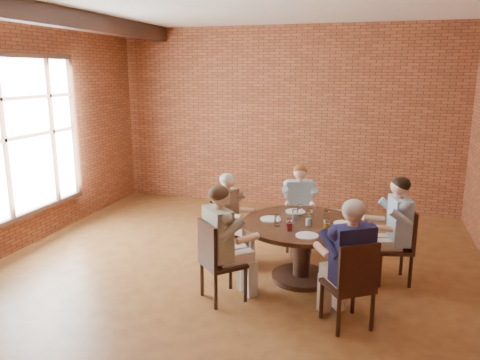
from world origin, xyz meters
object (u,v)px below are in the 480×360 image
(chair_a, at_px, (400,243))
(chair_c, at_px, (225,227))
(diner_e, at_px, (349,263))
(diner_b, at_px, (299,208))
(diner_d, at_px, (223,243))
(dining_table, at_px, (302,240))
(diner_c, at_px, (230,218))
(diner_a, at_px, (394,230))
(chair_d, at_px, (216,258))
(chair_b, at_px, (299,216))
(smartphone, at_px, (326,235))
(chair_e, at_px, (352,282))

(chair_a, height_order, chair_c, chair_a)
(chair_c, distance_m, diner_e, 2.15)
(diner_b, xyz_separation_m, diner_d, (-0.57, -1.79, 0.05))
(dining_table, height_order, diner_c, diner_c)
(diner_a, bearing_deg, chair_a, 90.00)
(dining_table, relative_size, diner_a, 1.13)
(chair_c, height_order, chair_d, chair_d)
(diner_e, bearing_deg, diner_a, -143.77)
(dining_table, distance_m, chair_b, 1.12)
(chair_c, distance_m, smartphone, 1.63)
(chair_b, height_order, chair_d, chair_d)
(diner_b, height_order, diner_e, diner_e)
(diner_e, relative_size, smartphone, 9.37)
(dining_table, bearing_deg, diner_e, -57.25)
(dining_table, relative_size, diner_e, 1.11)
(chair_b, xyz_separation_m, chair_e, (0.88, -2.12, 0.02))
(diner_b, height_order, diner_d, diner_d)
(chair_e, bearing_deg, smartphone, -94.47)
(diner_e, bearing_deg, diner_c, -69.93)
(diner_c, height_order, chair_e, diner_c)
(diner_b, height_order, diner_c, diner_b)
(chair_e, distance_m, smartphone, 0.75)
(diner_a, bearing_deg, dining_table, -90.00)
(dining_table, height_order, chair_b, chair_b)
(chair_b, bearing_deg, smartphone, -81.46)
(diner_a, xyz_separation_m, chair_d, (-1.92, -1.09, -0.15))
(chair_b, distance_m, smartphone, 1.62)
(chair_d, xyz_separation_m, chair_e, (1.50, -0.20, 0.00))
(diner_b, xyz_separation_m, diner_c, (-0.83, -0.72, -0.01))
(diner_e, bearing_deg, chair_e, 90.00)
(chair_e, bearing_deg, chair_a, -143.74)
(dining_table, xyz_separation_m, chair_a, (1.16, 0.28, -0.02))
(diner_c, relative_size, chair_d, 1.30)
(dining_table, distance_m, diner_d, 1.10)
(dining_table, xyz_separation_m, diner_b, (-0.21, 1.02, 0.10))
(diner_e, bearing_deg, diner_b, -100.22)
(diner_a, xyz_separation_m, chair_b, (-1.30, 0.83, -0.18))
(chair_a, relative_size, chair_b, 1.05)
(dining_table, distance_m, chair_a, 1.19)
(chair_a, height_order, chair_d, chair_d)
(diner_c, distance_m, chair_e, 2.16)
(chair_e, height_order, smartphone, chair_e)
(chair_a, distance_m, diner_c, 2.20)
(chair_a, height_order, chair_e, chair_e)
(chair_d, bearing_deg, chair_e, -141.82)
(chair_b, relative_size, smartphone, 6.20)
(diner_a, height_order, diner_e, diner_e)
(dining_table, height_order, chair_d, chair_d)
(dining_table, height_order, diner_b, diner_b)
(diner_e, bearing_deg, dining_table, -90.00)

